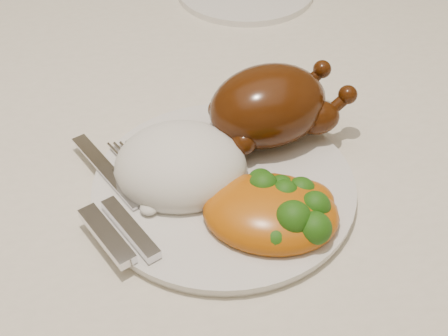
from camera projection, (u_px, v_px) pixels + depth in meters
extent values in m
cube|color=brown|center=(153.00, 93.00, 0.76)|extent=(1.60, 0.90, 0.04)
cube|color=silver|center=(151.00, 77.00, 0.75)|extent=(1.72, 1.02, 0.01)
cylinder|color=silver|center=(224.00, 187.00, 0.60)|extent=(0.31, 0.31, 0.01)
ellipsoid|color=#4B1F08|center=(268.00, 106.00, 0.62)|extent=(0.14, 0.12, 0.08)
ellipsoid|color=#4B1F08|center=(261.00, 94.00, 0.60)|extent=(0.07, 0.06, 0.03)
ellipsoid|color=#4B1F08|center=(317.00, 117.00, 0.62)|extent=(0.05, 0.04, 0.04)
sphere|color=#4B1F08|center=(348.00, 95.00, 0.62)|extent=(0.02, 0.02, 0.02)
ellipsoid|color=#4B1F08|center=(293.00, 91.00, 0.66)|extent=(0.05, 0.04, 0.04)
sphere|color=#4B1F08|center=(322.00, 69.00, 0.66)|extent=(0.02, 0.02, 0.02)
sphere|color=#4B1F08|center=(244.00, 143.00, 0.60)|extent=(0.02, 0.02, 0.02)
sphere|color=#4B1F08|center=(220.00, 110.00, 0.64)|extent=(0.02, 0.02, 0.02)
ellipsoid|color=white|center=(181.00, 166.00, 0.59)|extent=(0.14, 0.13, 0.07)
ellipsoid|color=orange|center=(271.00, 213.00, 0.55)|extent=(0.14, 0.12, 0.04)
ellipsoid|color=orange|center=(304.00, 201.00, 0.56)|extent=(0.06, 0.05, 0.03)
ellipsoid|color=#143E0A|center=(287.00, 208.00, 0.55)|extent=(0.02, 0.02, 0.03)
ellipsoid|color=#143E0A|center=(260.00, 182.00, 0.57)|extent=(0.03, 0.03, 0.03)
ellipsoid|color=#143E0A|center=(285.00, 195.00, 0.56)|extent=(0.03, 0.03, 0.03)
ellipsoid|color=#143E0A|center=(275.00, 237.00, 0.53)|extent=(0.03, 0.03, 0.02)
ellipsoid|color=#143E0A|center=(293.00, 219.00, 0.53)|extent=(0.03, 0.03, 0.03)
ellipsoid|color=#143E0A|center=(281.00, 187.00, 0.56)|extent=(0.02, 0.02, 0.02)
ellipsoid|color=#143E0A|center=(301.00, 192.00, 0.56)|extent=(0.03, 0.03, 0.03)
ellipsoid|color=#143E0A|center=(314.00, 228.00, 0.53)|extent=(0.03, 0.03, 0.03)
ellipsoid|color=#143E0A|center=(263.00, 185.00, 0.56)|extent=(0.03, 0.03, 0.02)
ellipsoid|color=#143E0A|center=(310.00, 228.00, 0.54)|extent=(0.03, 0.03, 0.03)
ellipsoid|color=#143E0A|center=(315.00, 207.00, 0.55)|extent=(0.03, 0.03, 0.03)
cube|color=silver|center=(107.00, 170.00, 0.60)|extent=(0.07, 0.11, 0.00)
cube|color=silver|center=(107.00, 236.00, 0.54)|extent=(0.05, 0.07, 0.01)
cube|color=silver|center=(130.00, 229.00, 0.54)|extent=(0.05, 0.08, 0.01)
cube|color=silver|center=(128.00, 167.00, 0.60)|extent=(0.05, 0.08, 0.00)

